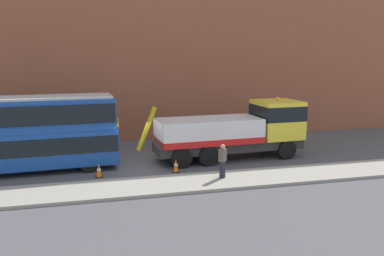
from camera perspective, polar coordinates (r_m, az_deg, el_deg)
The scene contains 8 objects.
ground_plane at distance 23.79m, azimuth -7.69°, elevation -5.10°, with size 120.00×120.00×0.00m, color #4C4C51.
near_kerb at distance 19.78m, azimuth -6.27°, elevation -8.06°, with size 60.00×2.80×0.15m, color gray.
building_facade at distance 30.29m, azimuth -9.73°, elevation 13.56°, with size 60.00×1.50×16.00m.
recovery_tow_truck at distance 24.82m, azimuth 6.21°, elevation -0.25°, with size 10.21×3.14×3.67m.
double_decker_bus at distance 23.53m, azimuth -23.93°, elevation -0.51°, with size 11.15×3.17×4.06m.
pedestrian_bystander at distance 20.57m, azimuth 4.28°, elevation -4.66°, with size 0.47×0.46×1.71m.
traffic_cone_near_bus at distance 21.76m, azimuth -12.84°, elevation -5.82°, with size 0.36×0.36×0.72m.
traffic_cone_midway at distance 22.11m, azimuth -2.26°, elevation -5.30°, with size 0.36×0.36×0.72m.
Camera 1 is at (-2.52, -22.80, 6.31)m, focal length 38.30 mm.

